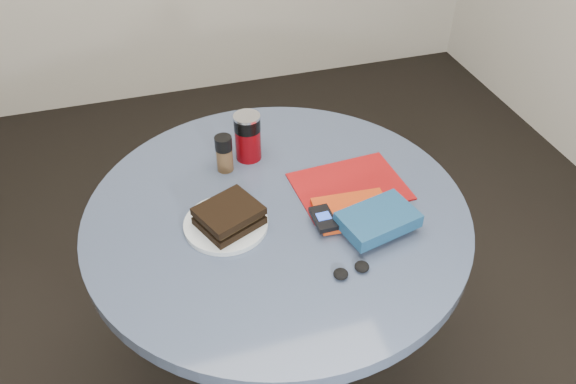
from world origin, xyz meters
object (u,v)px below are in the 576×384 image
object	(u,v)px
table	(278,252)
magazine	(349,186)
red_book	(353,211)
soda_can	(248,137)
plate	(226,224)
mp3_player	(323,218)
sandwich	(229,216)
novel	(378,220)
pepper_grinder	(224,153)
headphones	(351,270)

from	to	relation	value
table	magazine	bearing A→B (deg)	7.53
red_book	soda_can	bearing A→B (deg)	125.42
plate	mp3_player	xyz separation A→B (m)	(0.23, -0.07, 0.02)
soda_can	table	bearing A→B (deg)	-85.98
soda_can	red_book	distance (m)	0.38
sandwich	novel	distance (m)	0.37
table	sandwich	distance (m)	0.24
soda_can	pepper_grinder	xyz separation A→B (m)	(-0.08, -0.04, -0.02)
sandwich	red_book	size ratio (longest dim) A/B	0.95
sandwich	magazine	bearing A→B (deg)	10.01
magazine	headphones	xyz separation A→B (m)	(-0.11, -0.29, 0.01)
plate	pepper_grinder	world-z (taller)	pepper_grinder
plate	headphones	world-z (taller)	headphones
plate	soda_can	bearing A→B (deg)	65.12
table	novel	size ratio (longest dim) A/B	5.41
headphones	soda_can	bearing A→B (deg)	103.45
red_book	novel	world-z (taller)	novel
pepper_grinder	table	bearing A→B (deg)	-65.21
plate	magazine	distance (m)	0.36
red_book	plate	bearing A→B (deg)	174.38
plate	magazine	xyz separation A→B (m)	(0.35, 0.05, -0.00)
pepper_grinder	red_book	distance (m)	0.39
table	magazine	distance (m)	0.27
plate	pepper_grinder	size ratio (longest dim) A/B	1.94
table	headphones	world-z (taller)	headphones
soda_can	magazine	distance (m)	0.32
red_book	headphones	world-z (taller)	red_book
plate	sandwich	size ratio (longest dim) A/B	1.16
table	red_book	distance (m)	0.26
sandwich	headphones	distance (m)	0.33
plate	novel	bearing A→B (deg)	-19.54
headphones	table	bearing A→B (deg)	111.50
red_book	mp3_player	size ratio (longest dim) A/B	2.18
sandwich	magazine	size ratio (longest dim) A/B	0.62
plate	sandwich	world-z (taller)	sandwich
soda_can	pepper_grinder	size ratio (longest dim) A/B	1.29
sandwich	plate	bearing A→B (deg)	138.46
table	magazine	world-z (taller)	magazine
mp3_player	magazine	bearing A→B (deg)	46.19
novel	headphones	world-z (taller)	novel
table	novel	world-z (taller)	novel
sandwich	mp3_player	size ratio (longest dim) A/B	2.07
sandwich	mp3_player	xyz separation A→B (m)	(0.22, -0.07, -0.01)
pepper_grinder	mp3_player	distance (m)	0.35
novel	mp3_player	world-z (taller)	novel
table	sandwich	bearing A→B (deg)	-166.04
magazine	mp3_player	distance (m)	0.18
table	mp3_player	size ratio (longest dim) A/B	11.38
plate	table	bearing A→B (deg)	10.24
plate	red_book	world-z (taller)	red_book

